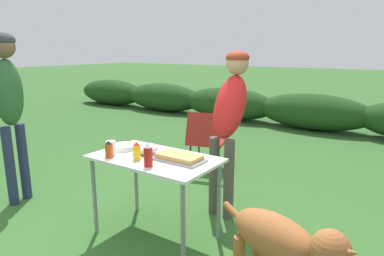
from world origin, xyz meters
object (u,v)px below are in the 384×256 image
at_px(mustard_bottle, 137,151).
at_px(standing_person_in_olive_jacket, 9,96).
at_px(camp_chair_green_behind_table, 206,137).
at_px(mixing_bowl, 145,148).
at_px(dog, 282,245).
at_px(plate_stack, 124,147).
at_px(ketchup_bottle, 148,155).
at_px(paper_cup_stack, 111,148).
at_px(hot_sauce_bottle, 109,149).
at_px(folding_table, 155,166).
at_px(food_tray, 179,158).
at_px(standing_person_in_gray_fleece, 230,112).

relative_size(mustard_bottle, standing_person_in_olive_jacket, 0.09).
xyz_separation_m(mustard_bottle, camp_chair_green_behind_table, (-0.46, 1.86, -0.35)).
bearing_deg(mixing_bowl, dog, -14.27).
relative_size(mixing_bowl, camp_chair_green_behind_table, 0.28).
height_order(plate_stack, standing_person_in_olive_jacket, standing_person_in_olive_jacket).
distance_m(ketchup_bottle, camp_chair_green_behind_table, 2.07).
bearing_deg(mustard_bottle, dog, -7.70).
relative_size(paper_cup_stack, hot_sauce_bottle, 0.84).
distance_m(folding_table, standing_person_in_olive_jacket, 1.81).
bearing_deg(folding_table, hot_sauce_bottle, -144.28).
xyz_separation_m(food_tray, standing_person_in_olive_jacket, (-1.95, -0.33, 0.41)).
relative_size(hot_sauce_bottle, standing_person_in_gray_fleece, 0.09).
xyz_separation_m(paper_cup_stack, standing_person_in_gray_fleece, (0.65, 0.96, 0.25)).
relative_size(paper_cup_stack, mustard_bottle, 0.81).
distance_m(standing_person_in_gray_fleece, dog, 1.56).
xyz_separation_m(folding_table, mustard_bottle, (-0.08, -0.14, 0.15)).
relative_size(food_tray, paper_cup_stack, 3.33).
xyz_separation_m(plate_stack, hot_sauce_bottle, (0.08, -0.25, 0.05)).
height_order(food_tray, standing_person_in_gray_fleece, standing_person_in_gray_fleece).
height_order(standing_person_in_olive_jacket, dog, standing_person_in_olive_jacket).
relative_size(food_tray, hot_sauce_bottle, 2.79).
distance_m(folding_table, paper_cup_stack, 0.41).
relative_size(ketchup_bottle, hot_sauce_bottle, 1.32).
bearing_deg(camp_chair_green_behind_table, standing_person_in_gray_fleece, -64.22).
height_order(paper_cup_stack, mustard_bottle, mustard_bottle).
relative_size(plate_stack, mixing_bowl, 0.97).
distance_m(folding_table, dog, 1.30).
height_order(folding_table, hot_sauce_bottle, hot_sauce_bottle).
height_order(hot_sauce_bottle, camp_chair_green_behind_table, hot_sauce_bottle).
bearing_deg(plate_stack, ketchup_bottle, -25.14).
height_order(mixing_bowl, mustard_bottle, mustard_bottle).
distance_m(paper_cup_stack, ketchup_bottle, 0.47).
distance_m(paper_cup_stack, dog, 1.64).
xyz_separation_m(mixing_bowl, mustard_bottle, (0.06, -0.17, 0.03)).
xyz_separation_m(paper_cup_stack, hot_sauce_bottle, (0.04, -0.06, 0.01)).
distance_m(mixing_bowl, ketchup_bottle, 0.36).
xyz_separation_m(hot_sauce_bottle, standing_person_in_gray_fleece, (0.61, 1.02, 0.24)).
distance_m(plate_stack, standing_person_in_gray_fleece, 1.07).
xyz_separation_m(mustard_bottle, standing_person_in_gray_fleece, (0.38, 0.93, 0.24)).
relative_size(hot_sauce_bottle, camp_chair_green_behind_table, 0.18).
bearing_deg(plate_stack, hot_sauce_bottle, -72.85).
bearing_deg(mixing_bowl, mustard_bottle, -70.71).
relative_size(food_tray, plate_stack, 1.88).
relative_size(folding_table, plate_stack, 4.89).
bearing_deg(paper_cup_stack, ketchup_bottle, -5.49).
bearing_deg(dog, folding_table, -84.96).
bearing_deg(mixing_bowl, folding_table, -15.54).
bearing_deg(plate_stack, camp_chair_green_behind_table, 94.74).
relative_size(folding_table, dog, 1.14).
bearing_deg(plate_stack, paper_cup_stack, -78.42).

